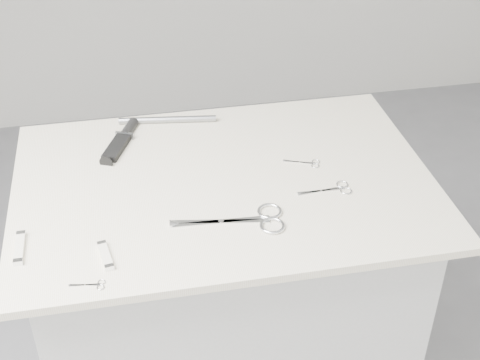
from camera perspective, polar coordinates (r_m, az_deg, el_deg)
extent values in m
cube|color=#BBBBB9|center=(1.91, -1.18, -11.56)|extent=(0.90, 0.60, 0.90)
cube|color=beige|center=(1.61, -1.37, -0.27)|extent=(1.00, 0.70, 0.02)
cube|color=silver|center=(1.47, -1.63, -3.58)|extent=(0.22, 0.06, 0.00)
cylinder|color=silver|center=(1.47, -1.63, -3.55)|extent=(0.01, 0.01, 0.01)
torus|color=silver|center=(1.50, 2.53, -2.68)|extent=(0.06, 0.06, 0.01)
torus|color=silver|center=(1.46, 2.77, -3.92)|extent=(0.06, 0.06, 0.01)
cube|color=silver|center=(1.58, 6.92, -0.94)|extent=(0.11, 0.02, 0.00)
cylinder|color=silver|center=(1.58, 6.92, -0.91)|extent=(0.01, 0.01, 0.00)
torus|color=silver|center=(1.60, 8.71, -0.37)|extent=(0.03, 0.03, 0.00)
torus|color=silver|center=(1.58, 9.03, -0.92)|extent=(0.03, 0.03, 0.00)
cube|color=silver|center=(1.67, 5.09, 1.52)|extent=(0.08, 0.04, 0.00)
cylinder|color=silver|center=(1.67, 5.09, 1.54)|extent=(0.00, 0.00, 0.00)
torus|color=silver|center=(1.68, 6.49, 1.57)|extent=(0.02, 0.02, 0.00)
torus|color=silver|center=(1.66, 6.44, 1.21)|extent=(0.02, 0.02, 0.00)
cube|color=silver|center=(1.36, -13.09, -8.74)|extent=(0.06, 0.02, 0.00)
cylinder|color=silver|center=(1.36, -13.09, -8.72)|extent=(0.00, 0.00, 0.00)
torus|color=silver|center=(1.36, -11.73, -8.53)|extent=(0.02, 0.02, 0.00)
torus|color=silver|center=(1.35, -11.81, -8.96)|extent=(0.02, 0.02, 0.00)
cube|color=black|center=(1.74, -10.48, 2.74)|extent=(0.08, 0.12, 0.01)
cube|color=gray|center=(1.79, -9.81, 3.76)|extent=(0.04, 0.02, 0.02)
cylinder|color=black|center=(1.82, -9.42, 4.33)|extent=(0.05, 0.08, 0.02)
cube|color=silver|center=(1.47, -18.29, -5.50)|extent=(0.02, 0.10, 0.01)
cube|color=silver|center=(1.51, -18.17, -4.39)|extent=(0.02, 0.01, 0.01)
cube|color=silver|center=(1.44, -18.42, -6.64)|extent=(0.02, 0.01, 0.01)
cube|color=silver|center=(1.41, -11.40, -6.34)|extent=(0.03, 0.09, 0.01)
cube|color=silver|center=(1.44, -11.71, -5.38)|extent=(0.02, 0.01, 0.01)
cube|color=silver|center=(1.38, -11.09, -7.32)|extent=(0.02, 0.01, 0.01)
cylinder|color=gray|center=(1.84, -6.20, 5.14)|extent=(0.26, 0.05, 0.02)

